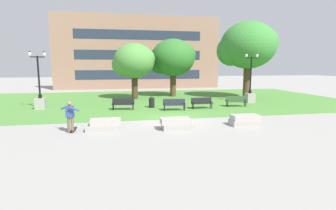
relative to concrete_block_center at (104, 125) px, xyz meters
name	(u,v)px	position (x,y,z in m)	size (l,w,h in m)	color
ground_plane	(173,119)	(4.43, 2.19, -0.31)	(140.00, 140.00, 0.00)	gray
grass_lawn	(153,100)	(4.43, 12.19, -0.30)	(40.00, 20.00, 0.02)	#4C8438
concrete_block_center	(104,125)	(0.00, 0.00, 0.00)	(1.92, 0.90, 0.64)	#9E9991
concrete_block_left	(177,124)	(4.06, -0.53, 0.00)	(1.90, 0.90, 0.64)	#9E9991
concrete_block_right	(245,120)	(8.35, -0.32, 0.00)	(1.80, 0.90, 0.64)	#9E9991
person_skateboarder	(70,115)	(-1.72, -0.27, 0.67)	(1.07, 0.84, 1.71)	brown
skateboard	(74,130)	(-1.64, 0.06, -0.22)	(0.27, 1.03, 0.14)	black
park_bench_near_left	(123,103)	(1.21, 6.70, 0.23)	(1.85, 0.75, 0.90)	black
park_bench_near_right	(174,104)	(5.24, 5.63, 0.23)	(1.84, 0.70, 0.90)	#1E232D
park_bench_far_left	(202,102)	(7.69, 6.05, 0.23)	(1.81, 0.56, 0.90)	black
park_bench_far_right	(236,101)	(10.99, 6.55, 0.23)	(1.85, 0.72, 0.90)	#284723
lamp_post_right	(250,92)	(13.42, 8.63, 0.69)	(1.32, 0.80, 4.79)	gray
lamp_post_left	(40,97)	(-5.52, 8.35, 0.69)	(1.32, 0.80, 4.75)	gray
tree_near_right	(134,61)	(2.55, 13.64, 3.71)	(4.54, 4.33, 5.91)	#42301E
tree_near_left	(173,58)	(7.10, 15.19, 4.11)	(5.25, 5.00, 6.60)	#4C3823
tree_far_left	(247,46)	(14.79, 12.21, 5.39)	(6.27, 5.97, 8.30)	#4C3823
trash_bin	(152,102)	(3.63, 7.30, 0.20)	(0.49, 0.49, 0.96)	black
building_facade_distant	(139,52)	(4.22, 26.68, 5.31)	(25.62, 1.03, 11.24)	#8E6B56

